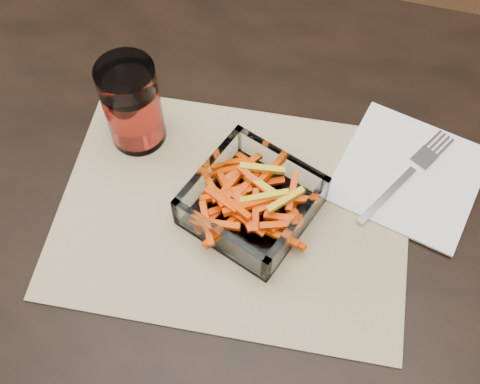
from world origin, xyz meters
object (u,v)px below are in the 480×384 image
Objects in this scene: glass_bowl at (252,203)px; fork at (408,174)px; dining_table at (256,248)px; tumbler at (133,107)px.

glass_bowl is 0.22m from fork.
fork is (0.19, 0.11, -0.02)m from glass_bowl.
dining_table is 0.11m from glass_bowl.
tumbler reaches higher than fork.
glass_bowl is 1.37× the size of tumbler.
tumbler is (-0.19, 0.09, 0.15)m from dining_table.
tumbler is at bearing 155.89° from dining_table.
fork is at bearing 4.35° from tumbler.
dining_table is at bearing -24.11° from tumbler.
tumbler is (-0.18, 0.08, 0.04)m from glass_bowl.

